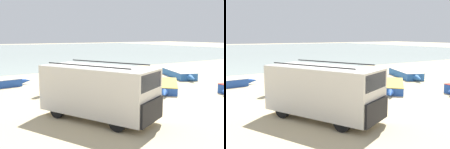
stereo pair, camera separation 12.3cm
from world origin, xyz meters
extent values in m
plane|color=tan|center=(0.00, 0.00, 0.00)|extent=(200.00, 200.00, 0.00)
cube|color=beige|center=(-3.16, -2.89, 1.27)|extent=(3.97, 5.37, 1.99)
cube|color=black|center=(-2.06, -5.18, 0.73)|extent=(1.71, 0.89, 0.89)
cube|color=#1E232D|center=(-2.09, -5.11, 1.87)|extent=(1.62, 0.82, 0.64)
cylinder|color=black|center=(-1.70, -3.91, 0.35)|extent=(0.50, 0.72, 0.69)
cylinder|color=black|center=(-3.28, -4.66, 0.35)|extent=(0.50, 0.72, 0.69)
cylinder|color=black|center=(-3.04, -1.12, 0.35)|extent=(0.50, 0.72, 0.69)
cylinder|color=black|center=(-4.62, -1.87, 0.35)|extent=(0.50, 0.72, 0.69)
cylinder|color=black|center=(-2.45, -2.55, 2.39)|extent=(1.81, 3.71, 0.05)
cylinder|color=black|center=(-3.87, -3.23, 2.39)|extent=(1.81, 3.71, 0.05)
cube|color=#234CA3|center=(-0.93, 4.64, 0.28)|extent=(3.63, 2.03, 0.57)
cone|color=#234CA3|center=(1.10, 5.15, 0.28)|extent=(0.86, 0.70, 0.54)
cube|color=#B22D23|center=(-0.93, 4.64, 0.50)|extent=(0.47, 1.16, 0.05)
cube|color=#B22D23|center=(-0.93, 4.64, 0.59)|extent=(3.67, 2.05, 0.04)
cube|color=#2D66AD|center=(8.27, 3.49, 0.28)|extent=(2.92, 4.40, 0.57)
cone|color=#2D66AD|center=(7.30, 1.13, 0.28)|extent=(0.85, 1.05, 0.54)
cube|color=silver|center=(8.27, 3.49, 0.50)|extent=(1.30, 0.69, 0.05)
cube|color=silver|center=(8.27, 3.49, 0.59)|extent=(2.95, 4.45, 0.04)
cube|color=#234CA3|center=(3.63, 0.19, 0.23)|extent=(3.78, 3.86, 0.46)
cone|color=#234CA3|center=(1.98, -1.53, 0.23)|extent=(0.91, 0.92, 0.43)
cube|color=gold|center=(3.63, 0.19, 0.39)|extent=(1.14, 1.10, 0.05)
cube|color=gold|center=(3.63, 0.19, 0.48)|extent=(3.82, 3.90, 0.04)
cone|color=#234CA3|center=(-3.89, 6.97, 0.26)|extent=(0.93, 0.60, 0.50)
cube|color=#234CA3|center=(4.54, 6.83, 0.26)|extent=(3.56, 2.85, 0.52)
cone|color=#234CA3|center=(2.80, 5.95, 0.26)|extent=(0.85, 0.76, 0.49)
cube|color=#B22D23|center=(4.54, 6.83, 0.45)|extent=(0.83, 1.38, 0.05)
cube|color=#B22D23|center=(4.54, 6.83, 0.54)|extent=(3.60, 2.88, 0.04)
cylinder|color=navy|center=(-3.76, 2.86, 0.41)|extent=(0.15, 0.15, 0.82)
cylinder|color=navy|center=(-3.59, 2.89, 0.41)|extent=(0.15, 0.15, 0.82)
cylinder|color=#2D6B3D|center=(-3.68, 2.87, 1.15)|extent=(0.45, 0.45, 0.65)
sphere|color=tan|center=(-3.68, 2.87, 1.59)|extent=(0.22, 0.22, 0.22)
cylinder|color=#38383D|center=(-3.05, 1.35, 0.41)|extent=(0.15, 0.15, 0.82)
cylinder|color=#38383D|center=(-3.03, 1.18, 0.41)|extent=(0.15, 0.15, 0.82)
cylinder|color=#2D6B3D|center=(-3.04, 1.26, 1.14)|extent=(0.44, 0.44, 0.65)
sphere|color=#8C664C|center=(-3.04, 1.26, 1.58)|extent=(0.22, 0.22, 0.22)
camera|label=1|loc=(-8.39, -12.55, 3.58)|focal=42.00mm
camera|label=2|loc=(-8.29, -12.61, 3.58)|focal=42.00mm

